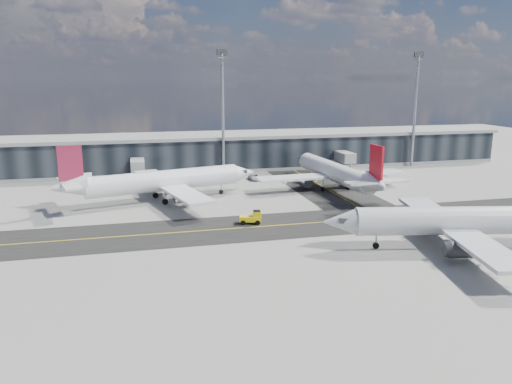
# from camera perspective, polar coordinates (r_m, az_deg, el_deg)

# --- Properties ---
(ground) EXTENTS (300.00, 300.00, 0.00)m
(ground) POSITION_cam_1_polar(r_m,az_deg,el_deg) (74.35, 2.82, -4.73)
(ground) COLOR gray
(ground) RESTS_ON ground
(taxiway_lanes) EXTENTS (180.00, 63.00, 0.03)m
(taxiway_lanes) POSITION_cam_1_polar(r_m,az_deg,el_deg) (85.30, 3.29, -2.41)
(taxiway_lanes) COLOR black
(taxiway_lanes) RESTS_ON ground
(terminal_concourse) EXTENTS (152.00, 19.80, 8.80)m
(terminal_concourse) POSITION_cam_1_polar(r_m,az_deg,el_deg) (125.86, -4.28, 4.44)
(terminal_concourse) COLOR black
(terminal_concourse) RESTS_ON ground
(floodlight_masts) EXTENTS (102.50, 0.70, 28.90)m
(floodlight_masts) POSITION_cam_1_polar(r_m,az_deg,el_deg) (117.87, -3.82, 9.51)
(floodlight_masts) COLOR gray
(floodlight_masts) RESTS_ON ground
(airliner_af) EXTENTS (38.22, 32.88, 11.46)m
(airliner_af) POSITION_cam_1_polar(r_m,az_deg,el_deg) (94.32, -10.76, 1.22)
(airliner_af) COLOR white
(airliner_af) RESTS_ON ground
(airliner_redtail) EXTENTS (32.40, 38.01, 11.26)m
(airliner_redtail) POSITION_cam_1_polar(r_m,az_deg,el_deg) (102.96, 9.06, 2.22)
(airliner_redtail) COLOR white
(airliner_redtail) RESTS_ON ground
(airliner_near) EXTENTS (38.11, 32.70, 11.34)m
(airliner_near) POSITION_cam_1_polar(r_m,az_deg,el_deg) (72.75, 22.84, -3.07)
(airliner_near) COLOR silver
(airliner_near) RESTS_ON ground
(baggage_tug) EXTENTS (3.69, 2.44, 2.13)m
(baggage_tug) POSITION_cam_1_polar(r_m,az_deg,el_deg) (78.69, -0.41, -2.91)
(baggage_tug) COLOR yellow
(baggage_tug) RESTS_ON ground
(service_van) EXTENTS (2.39, 4.83, 1.32)m
(service_van) POSITION_cam_1_polar(r_m,az_deg,el_deg) (112.80, -0.16, 1.72)
(service_van) COLOR white
(service_van) RESTS_ON ground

